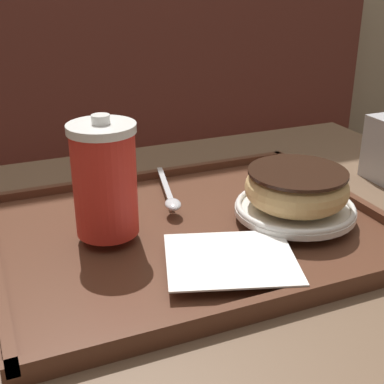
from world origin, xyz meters
name	(u,v)px	position (x,y,z in m)	size (l,w,h in m)	color
booth_bench	(148,217)	(0.22, 0.87, 0.32)	(1.67, 0.44, 1.00)	brown
cafe_table	(187,329)	(0.00, 0.00, 0.57)	(1.01, 0.73, 0.73)	brown
serving_tray	(192,232)	(0.00, -0.01, 0.74)	(0.50, 0.39, 0.02)	#512D1E
napkin_paper	(231,258)	(0.01, -0.12, 0.75)	(0.18, 0.16, 0.00)	white
coffee_cup_front	(104,178)	(-0.10, 0.00, 0.82)	(0.08, 0.08, 0.15)	red
plate_with_chocolate_donut	(295,208)	(0.14, -0.04, 0.76)	(0.16, 0.16, 0.01)	white
donut_chocolate_glazed	(297,187)	(0.14, -0.04, 0.79)	(0.14, 0.14, 0.05)	#DBB270
spoon	(170,197)	(0.00, 0.06, 0.76)	(0.05, 0.16, 0.01)	silver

